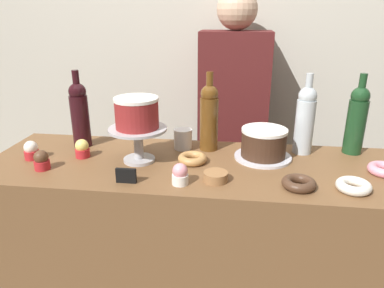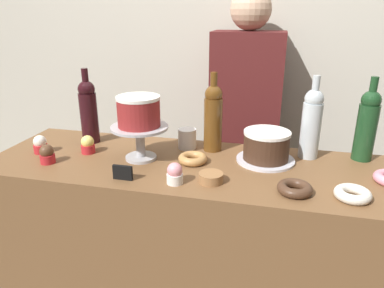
% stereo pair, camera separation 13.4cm
% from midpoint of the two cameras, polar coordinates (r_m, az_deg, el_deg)
% --- Properties ---
extents(back_wall, '(6.00, 0.05, 2.60)m').
position_cam_midpoint_polar(back_wall, '(2.09, 1.16, 15.21)').
color(back_wall, '#BCB7A8').
rests_on(back_wall, ground_plane).
extents(display_counter, '(1.60, 0.52, 0.94)m').
position_cam_midpoint_polar(display_counter, '(1.61, -2.50, -18.72)').
color(display_counter, brown).
rests_on(display_counter, ground_plane).
extents(cake_stand_pedestal, '(0.22, 0.22, 0.14)m').
position_cam_midpoint_polar(cake_stand_pedestal, '(1.38, -11.35, 0.82)').
color(cake_stand_pedestal, '#B2B2B7').
rests_on(cake_stand_pedestal, display_counter).
extents(white_layer_cake, '(0.16, 0.16, 0.12)m').
position_cam_midpoint_polar(white_layer_cake, '(1.35, -11.64, 4.88)').
color(white_layer_cake, maroon).
rests_on(white_layer_cake, cake_stand_pedestal).
extents(silver_serving_platter, '(0.22, 0.22, 0.01)m').
position_cam_midpoint_polar(silver_serving_platter, '(1.43, 8.64, -2.10)').
color(silver_serving_platter, silver).
rests_on(silver_serving_platter, display_counter).
extents(chocolate_round_cake, '(0.18, 0.18, 0.11)m').
position_cam_midpoint_polar(chocolate_round_cake, '(1.41, 8.77, 0.20)').
color(chocolate_round_cake, '#3D2619').
rests_on(chocolate_round_cake, silver_serving_platter).
extents(wine_bottle_clear, '(0.08, 0.08, 0.33)m').
position_cam_midpoint_polar(wine_bottle_clear, '(1.48, 15.20, 3.88)').
color(wine_bottle_clear, '#B2BCC1').
rests_on(wine_bottle_clear, display_counter).
extents(wine_bottle_amber, '(0.08, 0.08, 0.33)m').
position_cam_midpoint_polar(wine_bottle_amber, '(1.46, 0.14, 4.43)').
color(wine_bottle_amber, '#5B3814').
rests_on(wine_bottle_amber, display_counter).
extents(wine_bottle_dark_red, '(0.08, 0.08, 0.33)m').
position_cam_midpoint_polar(wine_bottle_dark_red, '(1.60, -19.84, 4.59)').
color(wine_bottle_dark_red, black).
rests_on(wine_bottle_dark_red, display_counter).
extents(wine_bottle_green, '(0.08, 0.08, 0.33)m').
position_cam_midpoint_polar(wine_bottle_green, '(1.54, 22.63, 3.69)').
color(wine_bottle_green, '#193D1E').
rests_on(wine_bottle_green, display_counter).
extents(cupcake_vanilla, '(0.06, 0.06, 0.07)m').
position_cam_midpoint_polar(cupcake_vanilla, '(1.56, -26.60, -0.99)').
color(cupcake_vanilla, red).
rests_on(cupcake_vanilla, display_counter).
extents(cupcake_strawberry, '(0.06, 0.06, 0.07)m').
position_cam_midpoint_polar(cupcake_strawberry, '(1.20, -5.12, -4.94)').
color(cupcake_strawberry, white).
rests_on(cupcake_strawberry, display_counter).
extents(cupcake_lemon, '(0.06, 0.06, 0.07)m').
position_cam_midpoint_polar(cupcake_lemon, '(1.50, -19.63, -0.78)').
color(cupcake_lemon, red).
rests_on(cupcake_lemon, display_counter).
extents(cupcake_chocolate, '(0.06, 0.06, 0.07)m').
position_cam_midpoint_polar(cupcake_chocolate, '(1.44, -25.42, -2.45)').
color(cupcake_chocolate, red).
rests_on(cupcake_chocolate, display_counter).
extents(donut_pink, '(0.11, 0.11, 0.03)m').
position_cam_midpoint_polar(donut_pink, '(1.42, 26.07, -3.75)').
color(donut_pink, pink).
rests_on(donut_pink, display_counter).
extents(donut_maple, '(0.11, 0.11, 0.03)m').
position_cam_midpoint_polar(donut_maple, '(1.37, -2.64, -2.40)').
color(donut_maple, '#B27F47').
rests_on(donut_maple, display_counter).
extents(donut_sugar, '(0.11, 0.11, 0.03)m').
position_cam_midpoint_polar(donut_sugar, '(1.25, 21.68, -6.32)').
color(donut_sugar, silver).
rests_on(donut_sugar, display_counter).
extents(donut_chocolate, '(0.11, 0.11, 0.03)m').
position_cam_midpoint_polar(donut_chocolate, '(1.21, 13.71, -6.19)').
color(donut_chocolate, '#472D1E').
rests_on(donut_chocolate, display_counter).
extents(cookie_stack, '(0.08, 0.08, 0.03)m').
position_cam_midpoint_polar(cookie_stack, '(1.22, 0.67, -5.30)').
color(cookie_stack, olive).
rests_on(cookie_stack, display_counter).
extents(price_sign_chalkboard, '(0.07, 0.01, 0.05)m').
position_cam_midpoint_polar(price_sign_chalkboard, '(1.24, -13.57, -5.02)').
color(price_sign_chalkboard, black).
rests_on(price_sign_chalkboard, display_counter).
extents(coffee_cup_ceramic, '(0.08, 0.08, 0.08)m').
position_cam_midpoint_polar(coffee_cup_ceramic, '(1.50, -4.00, 0.77)').
color(coffee_cup_ceramic, white).
rests_on(coffee_cup_ceramic, display_counter).
extents(barista_figure, '(0.36, 0.22, 1.60)m').
position_cam_midpoint_polar(barista_figure, '(1.97, 4.48, 1.06)').
color(barista_figure, black).
rests_on(barista_figure, ground_plane).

